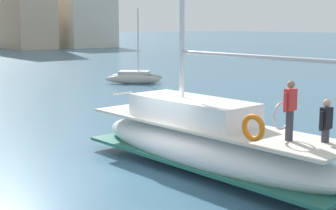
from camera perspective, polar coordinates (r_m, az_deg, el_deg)
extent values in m
plane|color=#38607A|center=(15.27, -1.94, -7.73)|extent=(400.00, 400.00, 0.00)
ellipsoid|color=white|center=(15.25, 4.66, -5.05)|extent=(2.97, 9.73, 1.40)
cube|color=#236656|center=(15.33, 4.64, -6.19)|extent=(2.98, 9.54, 0.10)
cube|color=beige|center=(15.08, 4.70, -2.33)|extent=(2.75, 9.24, 0.08)
cube|color=white|center=(15.50, 2.80, -0.52)|extent=(1.94, 4.41, 0.70)
cylinder|color=#B7B7BC|center=(13.69, 9.92, 5.50)|extent=(0.47, 5.76, 0.12)
cylinder|color=silver|center=(18.28, -5.32, 1.35)|extent=(0.90, 0.11, 0.06)
torus|color=orange|center=(12.41, 9.78, -2.59)|extent=(0.18, 0.71, 0.70)
cylinder|color=#33333D|center=(13.21, 13.78, -2.30)|extent=(0.20, 0.20, 0.80)
cube|color=red|center=(13.09, 13.90, 0.61)|extent=(0.33, 0.22, 0.56)
sphere|color=#9E7051|center=(13.04, 13.96, 2.31)|extent=(0.20, 0.20, 0.20)
cylinder|color=red|center=(12.92, 13.33, 0.30)|extent=(0.09, 0.09, 0.50)
cylinder|color=red|center=(13.28, 14.43, 0.49)|extent=(0.09, 0.09, 0.50)
cylinder|color=#33333D|center=(13.33, 17.64, -3.36)|extent=(0.20, 0.20, 0.35)
cube|color=black|center=(13.24, 17.74, -1.44)|extent=(0.33, 0.22, 0.56)
sphere|color=tan|center=(13.18, 17.82, 0.23)|extent=(0.20, 0.20, 0.20)
cylinder|color=black|center=(13.07, 17.23, -1.78)|extent=(0.09, 0.09, 0.50)
cylinder|color=black|center=(13.44, 18.21, -1.53)|extent=(0.09, 0.09, 0.50)
torus|color=silver|center=(13.30, 12.97, -1.23)|extent=(0.76, 0.11, 0.76)
ellipsoid|color=#B7B2A8|center=(38.72, -3.72, 3.22)|extent=(3.38, 3.14, 0.68)
ellipsoid|color=#B7B2A8|center=(37.18, -4.06, 2.96)|extent=(3.38, 3.14, 0.68)
cube|color=#B7B2A8|center=(37.91, -3.90, 3.75)|extent=(2.75, 2.71, 0.24)
cylinder|color=silver|center=(37.70, -3.46, 7.48)|extent=(0.11, 0.11, 4.69)
cube|color=beige|center=(97.65, -10.22, 9.76)|extent=(9.40, 13.66, 10.69)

